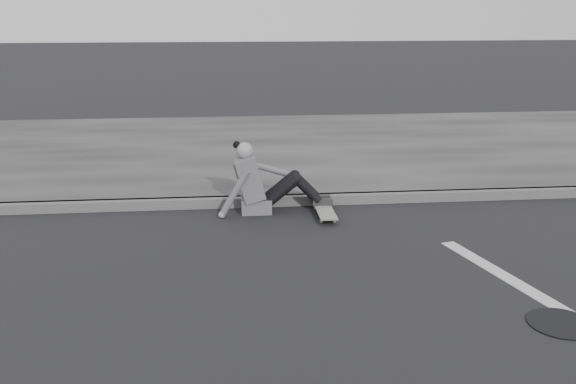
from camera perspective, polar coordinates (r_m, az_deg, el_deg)
ground at (r=5.64m, az=-6.54°, el=-9.25°), size 80.00×80.00×0.00m
curb at (r=8.02m, az=-6.35°, el=-0.91°), size 24.00×0.16×0.12m
sidewalk at (r=10.95m, az=-6.22°, el=3.75°), size 24.00×6.00×0.12m
manhole at (r=5.59m, az=23.14°, el=-10.69°), size 0.53×0.53×0.01m
skateboard at (r=7.65m, az=3.25°, el=-1.62°), size 0.20×0.78×0.09m
seated_woman at (r=7.72m, az=-2.39°, el=0.82°), size 1.38×0.46×0.88m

